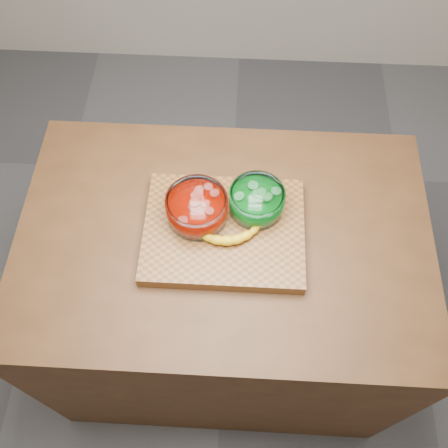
{
  "coord_description": "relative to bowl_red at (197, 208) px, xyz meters",
  "views": [
    {
      "loc": [
        0.04,
        -0.69,
        2.15
      ],
      "look_at": [
        0.0,
        0.0,
        0.96
      ],
      "focal_mm": 40.0,
      "sensor_mm": 36.0,
      "label": 1
    }
  ],
  "objects": [
    {
      "name": "bowl_red",
      "position": [
        0.0,
        0.0,
        0.0
      ],
      "size": [
        0.17,
        0.17,
        0.08
      ],
      "color": "white",
      "rests_on": "cutting_board"
    },
    {
      "name": "counter",
      "position": [
        0.08,
        -0.04,
        -0.53
      ],
      "size": [
        1.2,
        0.8,
        0.9
      ],
      "primitive_type": "cube",
      "color": "#4B2C16",
      "rests_on": "ground"
    },
    {
      "name": "bowl_green",
      "position": [
        0.16,
        0.04,
        -0.0
      ],
      "size": [
        0.16,
        0.16,
        0.07
      ],
      "color": "white",
      "rests_on": "cutting_board"
    },
    {
      "name": "banana",
      "position": [
        0.08,
        -0.06,
        -0.02
      ],
      "size": [
        0.24,
        0.11,
        0.03
      ],
      "primitive_type": null,
      "color": "gold",
      "rests_on": "cutting_board"
    },
    {
      "name": "ground",
      "position": [
        0.08,
        -0.04,
        -0.98
      ],
      "size": [
        3.5,
        3.5,
        0.0
      ],
      "primitive_type": "plane",
      "color": "#525357",
      "rests_on": "ground"
    },
    {
      "name": "cutting_board",
      "position": [
        0.08,
        -0.04,
        -0.06
      ],
      "size": [
        0.45,
        0.35,
        0.04
      ],
      "primitive_type": "cube",
      "color": "brown",
      "rests_on": "counter"
    }
  ]
}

